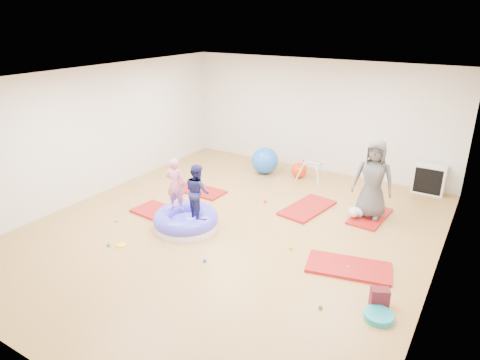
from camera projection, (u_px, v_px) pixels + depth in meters
The scene contains 19 objects.
room at pixel (231, 159), 7.57m from camera, with size 7.01×8.01×2.81m.
gym_mat_front_left at pixel (163, 214), 8.65m from camera, with size 1.30×0.65×0.05m, color #AA230F.
gym_mat_mid_left at pixel (200, 191), 9.78m from camera, with size 1.15×0.57×0.05m, color #AA230F.
gym_mat_center_back at pixel (307, 208), 8.89m from camera, with size 1.31×0.65×0.05m, color #AA230F.
gym_mat_right at pixel (348, 267), 6.81m from camera, with size 1.31×0.65×0.05m, color #AA230F.
gym_mat_rear_right at pixel (370, 216), 8.54m from camera, with size 1.15×0.58×0.05m, color #AA230F.
inflatable_cushion at pixel (186, 221), 8.08m from camera, with size 1.23×1.23×0.39m.
child_pink at pixel (175, 182), 7.99m from camera, with size 0.37×0.24×1.02m, color #CF698B.
child_navy at pixel (197, 189), 7.67m from camera, with size 0.50×0.39×1.02m, color navy.
adult_caregiver at pixel (373, 179), 8.22m from camera, with size 0.77×0.50×1.57m, color #474748.
infant at pixel (356, 212), 8.43m from camera, with size 0.33×0.34×0.20m.
ball_pit_balls at pixel (215, 231), 7.93m from camera, with size 4.47×3.12×0.06m.
exercise_ball_blue at pixel (265, 160), 10.80m from camera, with size 0.68×0.68×0.68m, color blue.
exercise_ball_orange at pixel (299, 170), 10.56m from camera, with size 0.38×0.38×0.38m, color red.
infant_play_gym at pixel (312, 168), 10.32m from camera, with size 0.62×0.59×0.48m.
cube_shelf at pixel (429, 179), 9.58m from camera, with size 0.67×0.33×0.67m.
balance_disc at pixel (379, 316), 5.69m from camera, with size 0.39×0.39×0.09m, color teal.
backpack at pixel (379, 298), 5.89m from camera, with size 0.25×0.15×0.29m, color maroon.
yellow_toy at pixel (122, 245), 7.50m from camera, with size 0.18×0.18×0.03m, color yellow.
Camera 1 is at (3.90, -6.04, 3.80)m, focal length 32.00 mm.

